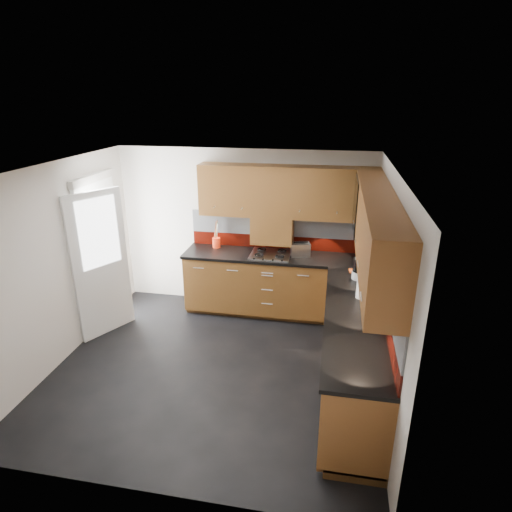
% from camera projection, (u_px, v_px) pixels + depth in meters
% --- Properties ---
extents(room, '(4.00, 3.80, 2.64)m').
position_uv_depth(room, '(210.00, 252.00, 4.69)').
color(room, black).
extents(base_cabinets, '(2.70, 3.20, 0.95)m').
position_uv_depth(base_cabinets, '(308.00, 315.00, 5.54)').
color(base_cabinets, brown).
rests_on(base_cabinets, room).
extents(countertop, '(2.72, 3.22, 0.04)m').
position_uv_depth(countertop, '(309.00, 281.00, 5.36)').
color(countertop, black).
rests_on(countertop, base_cabinets).
extents(backsplash, '(2.70, 3.20, 0.54)m').
position_uv_depth(backsplash, '(328.00, 255.00, 5.42)').
color(backsplash, '#661209').
rests_on(backsplash, countertop).
extents(upper_cabinets, '(2.50, 3.20, 0.72)m').
position_uv_depth(upper_cabinets, '(327.00, 209.00, 5.07)').
color(upper_cabinets, brown).
rests_on(upper_cabinets, room).
extents(extractor_hood, '(0.60, 0.33, 0.40)m').
position_uv_depth(extractor_hood, '(272.00, 229.00, 6.19)').
color(extractor_hood, brown).
rests_on(extractor_hood, room).
extents(glass_cabinet, '(0.32, 0.80, 0.66)m').
position_uv_depth(glass_cabinet, '(368.00, 203.00, 5.24)').
color(glass_cabinet, black).
rests_on(glass_cabinet, room).
extents(back_door, '(0.42, 1.19, 2.04)m').
position_uv_depth(back_door, '(101.00, 257.00, 5.84)').
color(back_door, white).
rests_on(back_door, room).
extents(gas_hob, '(0.57, 0.50, 0.04)m').
position_uv_depth(gas_hob, '(270.00, 254.00, 6.15)').
color(gas_hob, silver).
rests_on(gas_hob, countertop).
extents(utensil_pot, '(0.12, 0.12, 0.43)m').
position_uv_depth(utensil_pot, '(216.00, 241.00, 6.45)').
color(utensil_pot, red).
rests_on(utensil_pot, countertop).
extents(toaster, '(0.30, 0.23, 0.20)m').
position_uv_depth(toaster, '(300.00, 249.00, 6.13)').
color(toaster, silver).
rests_on(toaster, countertop).
extents(food_processor, '(0.18, 0.18, 0.31)m').
position_uv_depth(food_processor, '(360.00, 268.00, 5.33)').
color(food_processor, white).
rests_on(food_processor, countertop).
extents(paper_towel, '(0.17, 0.17, 0.27)m').
position_uv_depth(paper_towel, '(362.00, 287.00, 4.84)').
color(paper_towel, white).
rests_on(paper_towel, countertop).
extents(orange_cloth, '(0.16, 0.14, 0.02)m').
position_uv_depth(orange_cloth, '(355.00, 271.00, 5.60)').
color(orange_cloth, '#DC5318').
rests_on(orange_cloth, countertop).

